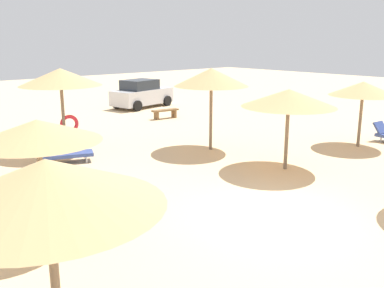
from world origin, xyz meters
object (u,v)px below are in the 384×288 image
(parasol_1, at_px, (363,89))
(parked_car, at_px, (142,94))
(parasol_4, at_px, (47,184))
(parasol_8, at_px, (211,77))
(bench_0, at_px, (165,112))
(parasol_7, at_px, (289,98))
(parasol_6, at_px, (37,131))
(lounger_0, at_px, (63,154))
(parasol_0, at_px, (61,78))

(parasol_1, height_order, parked_car, parasol_1)
(parasol_4, relative_size, parasol_8, 0.92)
(bench_0, bearing_deg, parasol_7, -105.21)
(parked_car, bearing_deg, parasol_8, -111.23)
(parasol_7, distance_m, parasol_8, 3.49)
(parasol_6, bearing_deg, parasol_8, 21.07)
(bench_0, bearing_deg, lounger_0, -150.64)
(parasol_8, bearing_deg, bench_0, 66.72)
(bench_0, distance_m, parked_car, 4.31)
(parasol_6, bearing_deg, bench_0, 41.68)
(parasol_6, relative_size, parked_car, 0.62)
(parasol_7, xyz_separation_m, parked_car, (3.99, 13.93, -1.50))
(parasol_0, height_order, parked_car, parasol_0)
(parasol_1, distance_m, parked_car, 14.06)
(parasol_4, distance_m, parked_car, 21.79)
(parasol_7, bearing_deg, parasol_6, 176.70)
(lounger_0, bearing_deg, bench_0, 29.36)
(parasol_0, bearing_deg, parasol_7, -57.84)
(parasol_8, bearing_deg, lounger_0, 158.55)
(parasol_0, bearing_deg, parasol_6, -118.37)
(parasol_6, xyz_separation_m, parasol_7, (7.88, -0.45, 0.02))
(parasol_0, height_order, parasol_6, parasol_0)
(parasol_1, relative_size, bench_0, 1.68)
(parasol_4, height_order, parasol_6, parasol_4)
(parasol_6, relative_size, parasol_7, 0.88)
(lounger_0, bearing_deg, parasol_8, -21.45)
(parked_car, bearing_deg, lounger_0, -137.14)
(parasol_4, xyz_separation_m, parasol_6, (1.37, 3.75, -0.16))
(parasol_1, relative_size, parasol_8, 0.83)
(parasol_1, height_order, parasol_6, parasol_1)
(parasol_6, distance_m, parasol_7, 7.89)
(parked_car, bearing_deg, parasol_4, -127.56)
(parasol_7, xyz_separation_m, lounger_0, (-5.14, 5.45, -2.00))
(parasol_1, bearing_deg, lounger_0, 150.75)
(parasol_1, distance_m, parasol_4, 14.30)
(parasol_4, bearing_deg, bench_0, 47.78)
(parasol_1, bearing_deg, bench_0, 101.41)
(parasol_4, xyz_separation_m, parasol_7, (9.25, 3.30, -0.13))
(parasol_4, bearing_deg, parasol_1, 13.14)
(parasol_1, height_order, parasol_8, parasol_8)
(parasol_8, xyz_separation_m, bench_0, (2.75, 6.39, -2.41))
(bench_0, bearing_deg, parasol_8, -113.28)
(parasol_6, bearing_deg, parasol_1, -2.28)
(parasol_4, height_order, bench_0, parasol_4)
(parasol_0, distance_m, parked_car, 11.06)
(lounger_0, bearing_deg, parked_car, 42.86)
(parasol_8, height_order, bench_0, parasol_8)
(parasol_6, bearing_deg, parked_car, 48.62)
(parasol_8, relative_size, parked_car, 0.73)
(parasol_7, height_order, bench_0, parasol_7)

